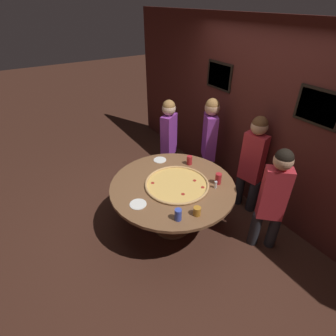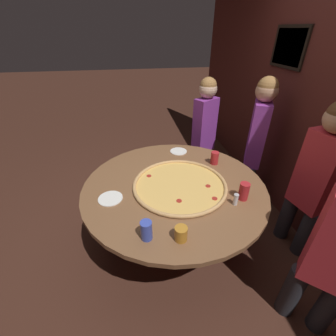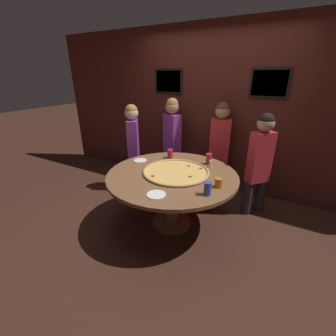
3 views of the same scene
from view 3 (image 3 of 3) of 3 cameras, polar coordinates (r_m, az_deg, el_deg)
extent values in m
plane|color=#422319|center=(3.14, 0.97, -13.77)|extent=(24.00, 24.00, 0.00)
cube|color=#4C1E19|center=(3.86, 11.20, 13.91)|extent=(6.40, 0.06, 2.60)
cube|color=black|center=(4.10, 0.10, 21.14)|extent=(0.52, 0.02, 0.40)
cube|color=slate|center=(4.09, 0.05, 21.14)|extent=(0.46, 0.01, 0.34)
cube|color=black|center=(3.61, 24.35, 19.03)|extent=(0.52, 0.02, 0.40)
cube|color=#B2A893|center=(3.61, 24.34, 19.02)|extent=(0.46, 0.01, 0.34)
cylinder|color=brown|center=(2.77, 1.07, -1.75)|extent=(1.60, 1.60, 0.04)
cylinder|color=brown|center=(2.95, 1.02, -8.31)|extent=(0.16, 0.16, 0.70)
cylinder|color=brown|center=(3.13, 0.97, -13.48)|extent=(0.52, 0.52, 0.04)
cylinder|color=#EAB75B|center=(2.78, 2.07, -1.07)|extent=(0.78, 0.78, 0.01)
torus|color=tan|center=(2.78, 2.07, -0.88)|extent=(0.82, 0.82, 0.03)
cylinder|color=#A8281E|center=(2.66, 5.62, -2.20)|extent=(0.04, 0.04, 0.00)
cylinder|color=#A8281E|center=(2.89, 8.30, -0.16)|extent=(0.04, 0.04, 0.00)
cylinder|color=#A8281E|center=(2.95, 5.23, 0.48)|extent=(0.04, 0.04, 0.00)
cylinder|color=#A8281E|center=(2.66, -3.91, -2.07)|extent=(0.04, 0.04, 0.00)
cylinder|color=#B22328|center=(3.25, 0.55, 3.66)|extent=(0.08, 0.08, 0.13)
cylinder|color=#384CB7|center=(2.29, 9.99, -5.17)|extent=(0.08, 0.08, 0.14)
cylinder|color=#BC7A23|center=(2.48, 12.72, -3.68)|extent=(0.09, 0.09, 0.10)
cylinder|color=#B22328|center=(3.07, 10.32, 2.26)|extent=(0.08, 0.08, 0.15)
cylinder|color=white|center=(3.19, -7.07, 1.95)|extent=(0.19, 0.19, 0.01)
cylinder|color=white|center=(2.29, -3.02, -6.76)|extent=(0.20, 0.20, 0.01)
cylinder|color=silver|center=(2.98, 10.71, 0.97)|extent=(0.04, 0.04, 0.08)
cylinder|color=#B7B7BC|center=(2.96, 10.77, 1.84)|extent=(0.04, 0.04, 0.01)
cylinder|color=#232328|center=(3.98, 1.93, -1.04)|extent=(0.19, 0.19, 0.52)
cylinder|color=#232328|center=(4.16, 0.06, 0.06)|extent=(0.19, 0.19, 0.52)
cube|color=purple|center=(3.86, 1.04, 8.13)|extent=(0.36, 0.30, 0.73)
sphere|color=tan|center=(3.77, 1.09, 15.22)|extent=(0.23, 0.23, 0.23)
sphere|color=#9E703D|center=(3.76, 1.09, 15.82)|extent=(0.21, 0.21, 0.21)
cylinder|color=#232328|center=(3.54, 22.31, -6.39)|extent=(0.19, 0.19, 0.49)
cylinder|color=#232328|center=(3.41, 19.42, -7.10)|extent=(0.19, 0.19, 0.49)
cube|color=red|center=(3.24, 22.36, 2.46)|extent=(0.32, 0.33, 0.69)
sphere|color=tan|center=(3.12, 23.61, 10.27)|extent=(0.21, 0.21, 0.21)
sphere|color=black|center=(3.11, 23.72, 10.94)|extent=(0.20, 0.20, 0.20)
cylinder|color=#232328|center=(3.90, 13.92, -2.38)|extent=(0.16, 0.16, 0.51)
cylinder|color=#232328|center=(3.91, 10.55, -1.96)|extent=(0.16, 0.16, 0.51)
cube|color=red|center=(3.69, 13.03, 6.55)|extent=(0.33, 0.22, 0.72)
sphere|color=tan|center=(3.59, 13.71, 13.78)|extent=(0.22, 0.22, 0.22)
sphere|color=brown|center=(3.58, 13.77, 14.39)|extent=(0.20, 0.20, 0.20)
cylinder|color=#232328|center=(3.85, -8.50, -2.33)|extent=(0.18, 0.18, 0.50)
cylinder|color=#232328|center=(4.06, -8.15, -0.98)|extent=(0.18, 0.18, 0.50)
cube|color=purple|center=(3.75, -8.83, 6.70)|extent=(0.29, 0.34, 0.70)
sphere|color=beige|center=(3.65, -9.28, 13.59)|extent=(0.22, 0.22, 0.22)
sphere|color=#9E703D|center=(3.64, -9.31, 14.18)|extent=(0.20, 0.20, 0.20)
camera|label=1|loc=(1.57, 99.55, 33.28)|focal=28.00mm
camera|label=2|loc=(1.94, 43.63, 18.18)|focal=24.00mm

